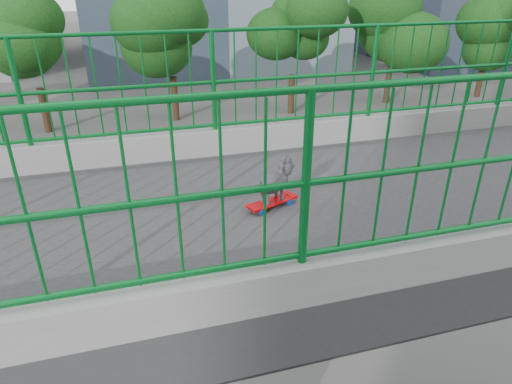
{
  "coord_description": "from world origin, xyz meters",
  "views": [
    {
      "loc": [
        3.6,
        1.06,
        8.95
      ],
      "look_at": [
        -0.59,
        2.27,
        6.82
      ],
      "focal_mm": 31.47,
      "sensor_mm": 36.0,
      "label": 1
    }
  ],
  "objects_px": {
    "car_2": "(460,167)",
    "car_3": "(437,143)",
    "car_1": "(311,228)",
    "skateboard": "(272,202)",
    "poodle": "(274,181)"
  },
  "relations": [
    {
      "from": "car_2",
      "to": "poodle",
      "type": "bearing_deg",
      "value": 133.09
    },
    {
      "from": "poodle",
      "to": "skateboard",
      "type": "bearing_deg",
      "value": -90.0
    },
    {
      "from": "car_1",
      "to": "car_3",
      "type": "bearing_deg",
      "value": 122.9
    },
    {
      "from": "poodle",
      "to": "car_2",
      "type": "bearing_deg",
      "value": 111.99
    },
    {
      "from": "car_1",
      "to": "car_3",
      "type": "relative_size",
      "value": 0.88
    },
    {
      "from": "skateboard",
      "to": "car_3",
      "type": "xyz_separation_m",
      "value": [
        -15.71,
        14.47,
        -6.32
      ]
    },
    {
      "from": "car_1",
      "to": "skateboard",
      "type": "bearing_deg",
      "value": -26.19
    },
    {
      "from": "car_2",
      "to": "car_3",
      "type": "height_order",
      "value": "car_2"
    },
    {
      "from": "skateboard",
      "to": "poodle",
      "type": "distance_m",
      "value": 0.22
    },
    {
      "from": "car_1",
      "to": "car_3",
      "type": "distance_m",
      "value": 11.78
    },
    {
      "from": "poodle",
      "to": "car_3",
      "type": "bearing_deg",
      "value": 116.29
    },
    {
      "from": "car_1",
      "to": "car_3",
      "type": "height_order",
      "value": "car_1"
    },
    {
      "from": "car_1",
      "to": "car_2",
      "type": "distance_m",
      "value": 9.38
    },
    {
      "from": "car_2",
      "to": "car_3",
      "type": "relative_size",
      "value": 1.11
    },
    {
      "from": "car_3",
      "to": "skateboard",
      "type": "bearing_deg",
      "value": 137.35
    }
  ]
}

